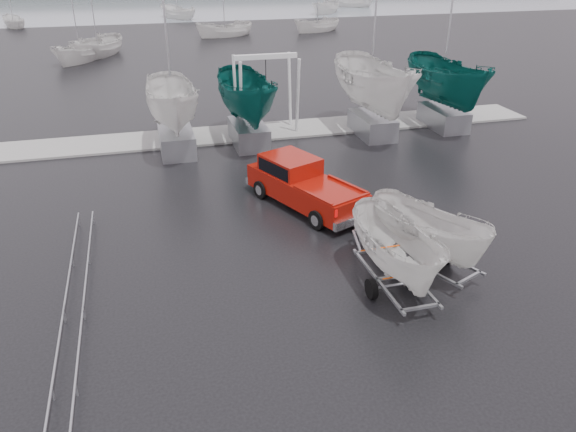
{
  "coord_description": "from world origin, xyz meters",
  "views": [
    {
      "loc": [
        -6.62,
        -15.57,
        9.31
      ],
      "look_at": [
        -2.35,
        0.36,
        1.2
      ],
      "focal_mm": 35.0,
      "sensor_mm": 36.0,
      "label": 1
    }
  ],
  "objects_px": {
    "trailer_parked": "(401,206)",
    "boat_hoist": "(266,83)",
    "trailer_hitched": "(433,191)",
    "pickup_truck": "(301,182)"
  },
  "relations": [
    {
      "from": "trailer_parked",
      "to": "boat_hoist",
      "type": "bearing_deg",
      "value": 89.89
    },
    {
      "from": "boat_hoist",
      "to": "pickup_truck",
      "type": "bearing_deg",
      "value": -94.96
    },
    {
      "from": "boat_hoist",
      "to": "trailer_hitched",
      "type": "bearing_deg",
      "value": -83.94
    },
    {
      "from": "trailer_parked",
      "to": "boat_hoist",
      "type": "height_order",
      "value": "trailer_parked"
    },
    {
      "from": "trailer_hitched",
      "to": "trailer_parked",
      "type": "bearing_deg",
      "value": -172.88
    },
    {
      "from": "pickup_truck",
      "to": "boat_hoist",
      "type": "distance_m",
      "value": 9.56
    },
    {
      "from": "pickup_truck",
      "to": "trailer_parked",
      "type": "distance_m",
      "value": 6.83
    },
    {
      "from": "pickup_truck",
      "to": "trailer_parked",
      "type": "relative_size",
      "value": 1.12
    },
    {
      "from": "pickup_truck",
      "to": "trailer_hitched",
      "type": "height_order",
      "value": "trailer_hitched"
    },
    {
      "from": "pickup_truck",
      "to": "boat_hoist",
      "type": "height_order",
      "value": "boat_hoist"
    }
  ]
}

